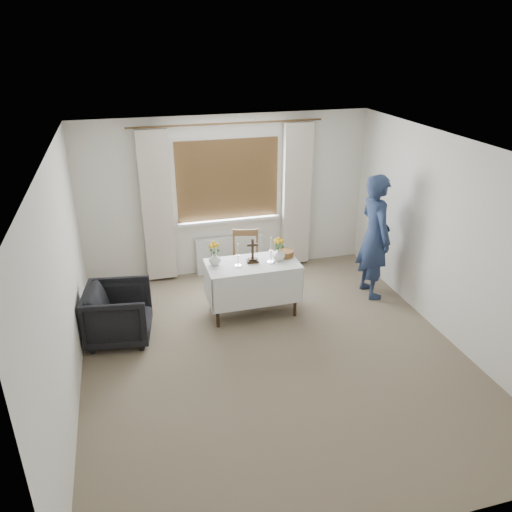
% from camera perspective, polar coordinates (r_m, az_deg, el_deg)
% --- Properties ---
extents(ground, '(5.00, 5.00, 0.00)m').
position_cam_1_polar(ground, '(6.19, 2.09, -11.24)').
color(ground, '#7F6E57').
rests_on(ground, ground).
extents(altar_table, '(1.24, 0.64, 0.76)m').
position_cam_1_polar(altar_table, '(6.85, -0.40, -3.71)').
color(altar_table, white).
rests_on(altar_table, ground).
extents(wooden_chair, '(0.50, 0.50, 0.90)m').
position_cam_1_polar(wooden_chair, '(7.48, -1.17, -0.59)').
color(wooden_chair, brown).
rests_on(wooden_chair, ground).
extents(armchair, '(0.89, 0.88, 0.72)m').
position_cam_1_polar(armchair, '(6.54, -15.41, -6.37)').
color(armchair, black).
rests_on(armchair, ground).
extents(person, '(0.44, 0.67, 1.83)m').
position_cam_1_polar(person, '(7.33, 13.40, 2.16)').
color(person, navy).
rests_on(person, ground).
extents(radiator, '(1.10, 0.10, 0.60)m').
position_cam_1_polar(radiator, '(8.08, -2.96, 0.20)').
color(radiator, silver).
rests_on(radiator, ground).
extents(wooden_cross, '(0.17, 0.13, 0.34)m').
position_cam_1_polar(wooden_cross, '(6.64, -0.40, 0.61)').
color(wooden_cross, black).
rests_on(wooden_cross, altar_table).
extents(candlestick_left, '(0.11, 0.11, 0.32)m').
position_cam_1_polar(candlestick_left, '(6.54, -2.09, 0.13)').
color(candlestick_left, silver).
rests_on(candlestick_left, altar_table).
extents(candlestick_right, '(0.12, 0.12, 0.36)m').
position_cam_1_polar(candlestick_right, '(6.63, 1.73, 0.69)').
color(candlestick_right, silver).
rests_on(candlestick_right, altar_table).
extents(flower_vase_left, '(0.19, 0.19, 0.17)m').
position_cam_1_polar(flower_vase_left, '(6.63, -4.73, -0.31)').
color(flower_vase_left, silver).
rests_on(flower_vase_left, altar_table).
extents(flower_vase_right, '(0.18, 0.18, 0.17)m').
position_cam_1_polar(flower_vase_right, '(6.74, 2.63, 0.20)').
color(flower_vase_right, silver).
rests_on(flower_vase_right, altar_table).
extents(wicker_basket, '(0.23, 0.23, 0.09)m').
position_cam_1_polar(wicker_basket, '(6.88, 3.39, 0.30)').
color(wicker_basket, brown).
rests_on(wicker_basket, altar_table).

